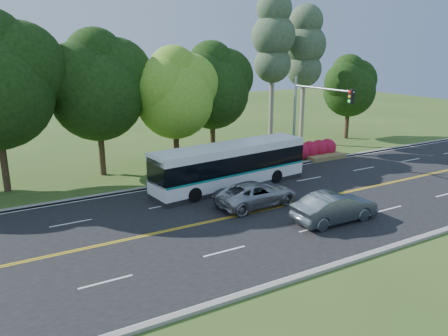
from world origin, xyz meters
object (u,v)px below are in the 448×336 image
sedan (335,207)px  suv (256,194)px  transit_bus (230,166)px  traffic_signal (311,110)px

sedan → suv: sedan is taller
transit_bus → suv: transit_bus is taller
suv → sedan: bearing=-155.1°
traffic_signal → suv: 9.83m
transit_bus → sedan: 8.23m
traffic_signal → suv: bearing=-150.0°
transit_bus → suv: 3.89m
traffic_signal → suv: traffic_signal is taller
traffic_signal → sedan: bearing=-122.5°
traffic_signal → sedan: 11.02m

